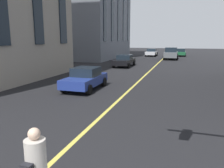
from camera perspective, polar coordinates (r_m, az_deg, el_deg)
The scene contains 6 objects.
lane_centre_line at distance 21.14m, azimuth 8.82°, elevation 2.58°, with size 80.00×0.16×0.01m.
car_black_mid at distance 26.47m, azimuth 3.16°, elevation 5.99°, with size 4.40×1.95×1.37m.
car_white_parked_b at distance 43.29m, azimuth 10.04°, elevation 7.96°, with size 4.40×1.95×1.37m.
car_grey_far at distance 36.99m, azimuth 14.82°, elevation 7.60°, with size 4.70×2.14×1.88m.
car_green_oncoming at distance 44.33m, azimuth 17.08°, elevation 7.71°, with size 3.90×1.89×1.40m.
car_blue_near at distance 14.59m, azimuth -6.83°, elevation 1.43°, with size 3.90×1.89×1.40m.
Camera 1 is at (-0.65, -3.16, 3.22)m, focal length 35.89 mm.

